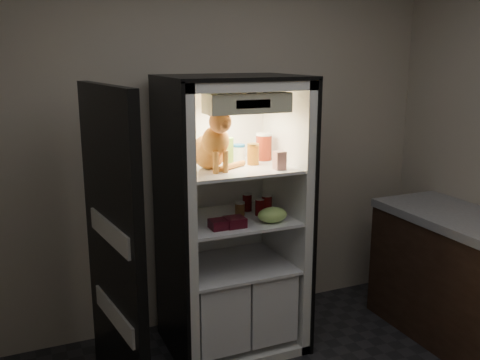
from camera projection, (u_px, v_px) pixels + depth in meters
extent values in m
plane|color=#AFA392|center=(208.00, 146.00, 3.90)|extent=(3.60, 0.00, 3.60)
cube|color=white|center=(215.00, 206.00, 3.88)|extent=(0.85, 0.06, 1.85)
cube|color=white|center=(176.00, 226.00, 3.45)|extent=(0.06, 0.70, 1.85)
cube|color=white|center=(284.00, 212.00, 3.75)|extent=(0.06, 0.70, 1.85)
cube|color=white|center=(232.00, 84.00, 3.39)|extent=(0.85, 0.70, 0.06)
cube|color=white|center=(233.00, 338.00, 3.81)|extent=(0.85, 0.70, 0.06)
cube|color=black|center=(170.00, 227.00, 3.43)|extent=(0.02, 0.72, 1.87)
cube|color=black|center=(289.00, 211.00, 3.77)|extent=(0.02, 0.72, 1.87)
cube|color=black|center=(232.00, 77.00, 3.38)|extent=(0.90, 0.72, 0.02)
cube|color=white|center=(234.00, 168.00, 3.49)|extent=(0.73, 0.62, 0.02)
cube|color=white|center=(234.00, 219.00, 3.57)|extent=(0.73, 0.62, 0.02)
cube|color=white|center=(211.00, 303.00, 3.64)|extent=(0.34, 0.58, 0.48)
cube|color=white|center=(257.00, 294.00, 3.77)|extent=(0.34, 0.58, 0.48)
cube|color=white|center=(234.00, 265.00, 3.65)|extent=(0.73, 0.62, 0.02)
cube|color=beige|center=(247.00, 103.00, 3.20)|extent=(0.52, 0.18, 0.12)
cube|color=black|center=(253.00, 104.00, 3.13)|extent=(0.22, 0.01, 0.05)
cube|color=black|center=(114.00, 249.00, 3.04)|extent=(0.18, 0.87, 1.85)
cube|color=white|center=(118.00, 314.00, 3.07)|extent=(0.14, 0.64, 0.12)
cube|color=white|center=(113.00, 231.00, 2.95)|extent=(0.14, 0.64, 0.12)
ellipsoid|color=#B65917|center=(209.00, 152.00, 3.42)|extent=(0.23, 0.28, 0.22)
ellipsoid|color=#B65917|center=(216.00, 141.00, 3.31)|extent=(0.18, 0.17, 0.19)
sphere|color=orange|center=(220.00, 122.00, 3.22)|extent=(0.15, 0.15, 0.14)
sphere|color=orange|center=(225.00, 125.00, 3.17)|extent=(0.06, 0.06, 0.06)
cone|color=orange|center=(213.00, 111.00, 3.19)|extent=(0.06, 0.06, 0.06)
cone|color=orange|center=(226.00, 110.00, 3.23)|extent=(0.06, 0.06, 0.06)
cylinder|color=#B65917|center=(216.00, 163.00, 3.26)|extent=(0.04, 0.04, 0.14)
cylinder|color=#B65917|center=(226.00, 162.00, 3.29)|extent=(0.04, 0.04, 0.14)
cylinder|color=#B65917|center=(232.00, 166.00, 3.41)|extent=(0.24, 0.16, 0.04)
cylinder|color=#268B28|center=(228.00, 152.00, 3.53)|extent=(0.07, 0.07, 0.16)
cylinder|color=#268B28|center=(228.00, 139.00, 3.51)|extent=(0.07, 0.07, 0.01)
cylinder|color=white|center=(239.00, 154.00, 3.65)|extent=(0.08, 0.08, 0.10)
cylinder|color=#185EA8|center=(239.00, 146.00, 3.63)|extent=(0.08, 0.08, 0.02)
cylinder|color=maroon|center=(253.00, 155.00, 3.53)|extent=(0.08, 0.08, 0.13)
cylinder|color=gold|center=(253.00, 145.00, 3.51)|extent=(0.08, 0.08, 0.01)
cylinder|color=#A62F16|center=(264.00, 148.00, 3.68)|extent=(0.11, 0.11, 0.17)
cylinder|color=white|center=(264.00, 134.00, 3.66)|extent=(0.11, 0.11, 0.01)
cube|color=silver|center=(280.00, 160.00, 3.38)|extent=(0.07, 0.07, 0.12)
cylinder|color=black|center=(247.00, 203.00, 3.71)|extent=(0.06, 0.06, 0.12)
cylinder|color=#B2B2B2|center=(247.00, 194.00, 3.70)|extent=(0.07, 0.07, 0.00)
cylinder|color=black|center=(267.00, 205.00, 3.63)|extent=(0.07, 0.07, 0.13)
cylinder|color=#B2B2B2|center=(267.00, 196.00, 3.62)|extent=(0.07, 0.07, 0.00)
cylinder|color=black|center=(260.00, 207.00, 3.61)|extent=(0.06, 0.06, 0.11)
cylinder|color=#B2B2B2|center=(260.00, 199.00, 3.59)|extent=(0.06, 0.06, 0.00)
cylinder|color=brown|center=(240.00, 209.00, 3.61)|extent=(0.07, 0.07, 0.08)
cylinder|color=#B2B2B2|center=(240.00, 203.00, 3.60)|extent=(0.07, 0.07, 0.01)
ellipsoid|color=#92C35B|center=(272.00, 215.00, 3.46)|extent=(0.20, 0.15, 0.10)
cube|color=#440B18|center=(219.00, 224.00, 3.34)|extent=(0.11, 0.11, 0.06)
cube|color=#440B18|center=(235.00, 222.00, 3.38)|extent=(0.12, 0.12, 0.06)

